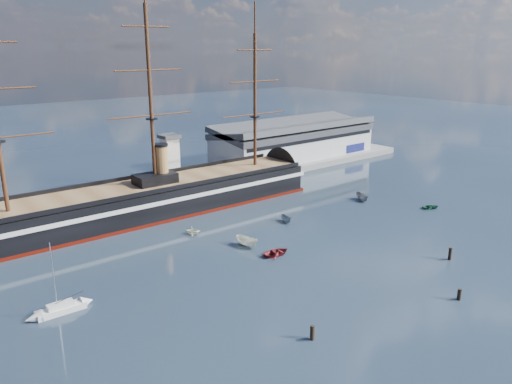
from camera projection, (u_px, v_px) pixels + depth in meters
ground at (233, 226)px, 116.33m from camera, size 600.00×600.00×0.00m
quay at (187, 187)px, 149.08m from camera, size 180.00×18.00×2.00m
warehouse at (295, 140)px, 179.16m from camera, size 63.00×21.00×11.60m
quay_tower at (170, 160)px, 139.85m from camera, size 5.00×5.00×15.00m
warship at (143, 201)px, 122.27m from camera, size 113.03×17.90×53.94m
sailboat at (61, 308)px, 78.45m from camera, size 7.56×2.45×11.99m
motorboat_a at (247, 247)px, 104.67m from camera, size 7.00×3.17×2.71m
motorboat_b at (276, 255)px, 100.40m from camera, size 1.80×3.69×1.66m
motorboat_c at (286, 222)px, 119.28m from camera, size 5.14×2.87×1.94m
motorboat_d at (193, 234)px, 111.57m from camera, size 5.61×5.36×1.99m
motorboat_e at (431, 209)px, 129.25m from camera, size 2.32×3.03×1.32m
motorboat_f at (362, 200)px, 136.06m from camera, size 6.54×4.11×2.46m
piling_near_left at (312, 340)px, 71.40m from camera, size 0.64×0.64×2.96m
piling_near_mid at (459, 300)px, 82.63m from camera, size 0.64×0.64×2.66m
piling_near_right at (449, 260)px, 98.23m from camera, size 0.64×0.64×3.22m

